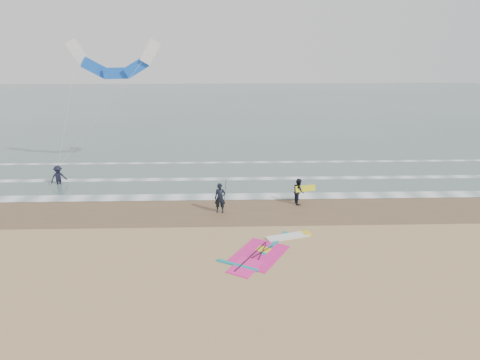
{
  "coord_description": "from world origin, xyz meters",
  "views": [
    {
      "loc": [
        -0.79,
        -17.94,
        9.63
      ],
      "look_at": [
        -0.09,
        5.0,
        2.2
      ],
      "focal_mm": 32.0,
      "sensor_mm": 36.0,
      "label": 1
    }
  ],
  "objects_px": {
    "person_walking": "(299,191)",
    "surf_kite": "(115,63)",
    "person_standing": "(220,198)",
    "windsurf_rig": "(268,249)",
    "person_wading": "(58,173)"
  },
  "relations": [
    {
      "from": "person_wading",
      "to": "windsurf_rig",
      "type": "bearing_deg",
      "value": -79.92
    },
    {
      "from": "person_walking",
      "to": "surf_kite",
      "type": "height_order",
      "value": "surf_kite"
    },
    {
      "from": "windsurf_rig",
      "to": "person_wading",
      "type": "distance_m",
      "value": 17.35
    },
    {
      "from": "person_standing",
      "to": "person_wading",
      "type": "bearing_deg",
      "value": 157.77
    },
    {
      "from": "person_walking",
      "to": "person_wading",
      "type": "relative_size",
      "value": 0.94
    },
    {
      "from": "windsurf_rig",
      "to": "surf_kite",
      "type": "bearing_deg",
      "value": 125.3
    },
    {
      "from": "windsurf_rig",
      "to": "surf_kite",
      "type": "distance_m",
      "value": 19.47
    },
    {
      "from": "person_standing",
      "to": "surf_kite",
      "type": "relative_size",
      "value": 0.21
    },
    {
      "from": "surf_kite",
      "to": "windsurf_rig",
      "type": "bearing_deg",
      "value": -54.7
    },
    {
      "from": "surf_kite",
      "to": "person_wading",
      "type": "bearing_deg",
      "value": -132.03
    },
    {
      "from": "windsurf_rig",
      "to": "person_standing",
      "type": "height_order",
      "value": "person_standing"
    },
    {
      "from": "windsurf_rig",
      "to": "person_walking",
      "type": "distance_m",
      "value": 6.72
    },
    {
      "from": "person_standing",
      "to": "surf_kite",
      "type": "bearing_deg",
      "value": 132.99
    },
    {
      "from": "person_walking",
      "to": "surf_kite",
      "type": "relative_size",
      "value": 0.19
    },
    {
      "from": "windsurf_rig",
      "to": "person_standing",
      "type": "distance_m",
      "value": 5.51
    }
  ]
}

